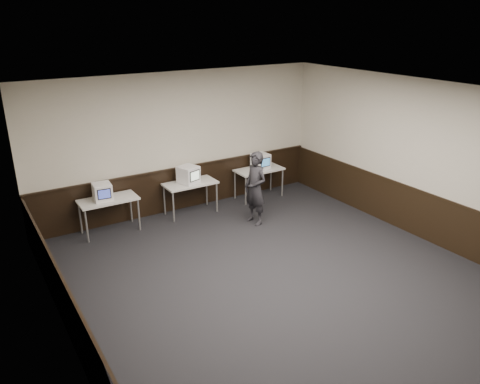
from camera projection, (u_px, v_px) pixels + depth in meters
name	position (u px, v px, depth m)	size (l,w,h in m)	color
floor	(284.00, 283.00, 8.08)	(8.00, 8.00, 0.00)	black
ceiling	(292.00, 97.00, 6.93)	(8.00, 8.00, 0.00)	white
back_wall	(181.00, 143.00, 10.67)	(7.00, 7.00, 0.00)	beige
left_wall	(62.00, 252.00, 5.77)	(8.00, 8.00, 0.00)	beige
right_wall	(429.00, 163.00, 9.23)	(8.00, 8.00, 0.00)	beige
wainscot_back	(183.00, 188.00, 11.05)	(6.98, 0.04, 1.00)	black
wainscot_left	(75.00, 326.00, 6.18)	(0.04, 7.98, 1.00)	black
wainscot_right	(420.00, 214.00, 9.62)	(0.04, 7.98, 1.00)	black
wainscot_rail	(183.00, 167.00, 10.85)	(6.98, 0.06, 0.04)	black
desk_left	(108.00, 202.00, 9.75)	(1.20, 0.60, 0.75)	silver
desk_center	(190.00, 186.00, 10.68)	(1.20, 0.60, 0.75)	silver
desk_right	(259.00, 172.00, 11.62)	(1.20, 0.60, 0.75)	silver
emac_left	(102.00, 192.00, 9.60)	(0.39, 0.41, 0.36)	white
emac_center	(188.00, 175.00, 10.57)	(0.50, 0.52, 0.40)	white
emac_right	(261.00, 161.00, 11.58)	(0.40, 0.42, 0.37)	white
person	(255.00, 188.00, 10.13)	(0.59, 0.39, 1.63)	black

